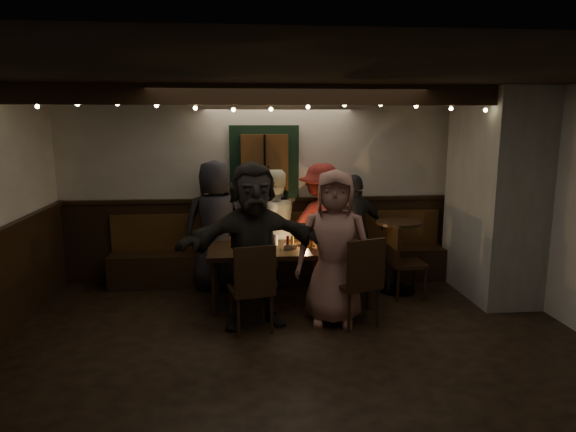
{
  "coord_description": "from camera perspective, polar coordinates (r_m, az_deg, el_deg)",
  "views": [
    {
      "loc": [
        -0.57,
        -4.61,
        2.24
      ],
      "look_at": [
        0.04,
        1.6,
        1.05
      ],
      "focal_mm": 32.0,
      "sensor_mm": 36.0,
      "label": 1
    }
  ],
  "objects": [
    {
      "name": "room",
      "position": [
        6.36,
        9.36,
        0.08
      ],
      "size": [
        6.02,
        5.01,
        2.62
      ],
      "color": "black",
      "rests_on": "ground"
    },
    {
      "name": "dining_table",
      "position": [
        6.25,
        0.17,
        -4.03
      ],
      "size": [
        1.96,
        0.84,
        0.85
      ],
      "color": "black",
      "rests_on": "ground"
    },
    {
      "name": "chair_near_left",
      "position": [
        5.41,
        -3.93,
        -7.5
      ],
      "size": [
        0.52,
        0.52,
        0.97
      ],
      "color": "black",
      "rests_on": "ground"
    },
    {
      "name": "chair_near_right",
      "position": [
        5.6,
        8.0,
        -6.75
      ],
      "size": [
        0.58,
        0.58,
        1.0
      ],
      "color": "black",
      "rests_on": "ground"
    },
    {
      "name": "chair_end",
      "position": [
        6.63,
        12.42,
        -4.41
      ],
      "size": [
        0.44,
        0.44,
        0.94
      ],
      "color": "black",
      "rests_on": "ground"
    },
    {
      "name": "high_top",
      "position": [
        6.84,
        12.13,
        -3.4
      ],
      "size": [
        0.59,
        0.59,
        0.94
      ],
      "color": "black",
      "rests_on": "ground"
    },
    {
      "name": "person_a",
      "position": [
        6.82,
        -8.02,
        -1.0
      ],
      "size": [
        0.91,
        0.65,
        1.72
      ],
      "primitive_type": "imported",
      "rotation": [
        0.0,
        0.0,
        3.28
      ],
      "color": "#222228",
      "rests_on": "ground"
    },
    {
      "name": "person_b",
      "position": [
        6.92,
        -4.71,
        -1.66
      ],
      "size": [
        0.63,
        0.49,
        1.51
      ],
      "primitive_type": "imported",
      "rotation": [
        0.0,
        0.0,
        2.88
      ],
      "color": "#2B2C33",
      "rests_on": "ground"
    },
    {
      "name": "person_c",
      "position": [
        6.9,
        -1.73,
        -1.35
      ],
      "size": [
        0.95,
        0.86,
        1.58
      ],
      "primitive_type": "imported",
      "rotation": [
        0.0,
        0.0,
        3.57
      ],
      "color": "silver",
      "rests_on": "ground"
    },
    {
      "name": "person_d",
      "position": [
        6.92,
        3.72,
        -1.01
      ],
      "size": [
        1.13,
        0.73,
        1.66
      ],
      "primitive_type": "imported",
      "rotation": [
        0.0,
        0.0,
        3.26
      ],
      "color": "maroon",
      "rests_on": "ground"
    },
    {
      "name": "person_e",
      "position": [
        6.98,
        7.4,
        -1.58
      ],
      "size": [
        0.95,
        0.6,
        1.51
      ],
      "primitive_type": "imported",
      "rotation": [
        0.0,
        0.0,
        3.42
      ],
      "color": "#2C2C30",
      "rests_on": "ground"
    },
    {
      "name": "person_f",
      "position": [
        5.52,
        -3.85,
        -3.26
      ],
      "size": [
        1.73,
        0.77,
        1.8
      ],
      "primitive_type": "imported",
      "rotation": [
        0.0,
        0.0,
        0.14
      ],
      "color": "black",
      "rests_on": "ground"
    },
    {
      "name": "person_g",
      "position": [
        5.61,
        5.13,
        -3.54
      ],
      "size": [
        0.92,
        0.69,
        1.71
      ],
      "primitive_type": "imported",
      "rotation": [
        0.0,
        0.0,
        -0.18
      ],
      "color": "#996A5E",
      "rests_on": "ground"
    }
  ]
}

